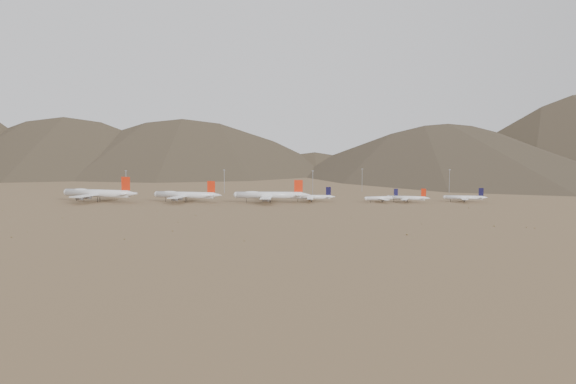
{
  "coord_description": "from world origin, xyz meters",
  "views": [
    {
      "loc": [
        3.53,
        -480.9,
        54.21
      ],
      "look_at": [
        16.77,
        30.0,
        9.72
      ],
      "focal_mm": 35.0,
      "sensor_mm": 36.0,
      "label": 1
    }
  ],
  "objects_px": {
    "widebody_centre": "(185,195)",
    "control_tower": "(298,189)",
    "widebody_east": "(269,195)",
    "narrowbody_b": "(383,198)",
    "widebody_west": "(98,193)",
    "narrowbody_a": "(312,197)"
  },
  "relations": [
    {
      "from": "widebody_centre",
      "to": "narrowbody_a",
      "type": "xyz_separation_m",
      "value": [
        117.12,
        0.78,
        -2.39
      ]
    },
    {
      "from": "widebody_centre",
      "to": "widebody_east",
      "type": "distance_m",
      "value": 77.63
    },
    {
      "from": "narrowbody_b",
      "to": "control_tower",
      "type": "bearing_deg",
      "value": 115.8
    },
    {
      "from": "widebody_west",
      "to": "narrowbody_b",
      "type": "bearing_deg",
      "value": 17.13
    },
    {
      "from": "control_tower",
      "to": "narrowbody_a",
      "type": "bearing_deg",
      "value": -83.65
    },
    {
      "from": "widebody_centre",
      "to": "control_tower",
      "type": "relative_size",
      "value": 5.48
    },
    {
      "from": "narrowbody_b",
      "to": "widebody_west",
      "type": "bearing_deg",
      "value": 164.24
    },
    {
      "from": "widebody_west",
      "to": "control_tower",
      "type": "height_order",
      "value": "widebody_west"
    },
    {
      "from": "narrowbody_a",
      "to": "control_tower",
      "type": "relative_size",
      "value": 3.51
    },
    {
      "from": "narrowbody_b",
      "to": "control_tower",
      "type": "relative_size",
      "value": 3.05
    },
    {
      "from": "widebody_east",
      "to": "widebody_centre",
      "type": "bearing_deg",
      "value": 178.12
    },
    {
      "from": "widebody_east",
      "to": "narrowbody_a",
      "type": "distance_m",
      "value": 40.81
    },
    {
      "from": "narrowbody_b",
      "to": "narrowbody_a",
      "type": "bearing_deg",
      "value": 161.0
    },
    {
      "from": "widebody_west",
      "to": "widebody_centre",
      "type": "relative_size",
      "value": 1.17
    },
    {
      "from": "widebody_west",
      "to": "widebody_east",
      "type": "distance_m",
      "value": 159.32
    },
    {
      "from": "widebody_west",
      "to": "widebody_centre",
      "type": "xyz_separation_m",
      "value": [
        81.58,
        -4.83,
        -1.33
      ]
    },
    {
      "from": "widebody_centre",
      "to": "narrowbody_b",
      "type": "bearing_deg",
      "value": 13.59
    },
    {
      "from": "narrowbody_a",
      "to": "widebody_centre",
      "type": "bearing_deg",
      "value": -175.83
    },
    {
      "from": "control_tower",
      "to": "widebody_centre",
      "type": "bearing_deg",
      "value": -141.83
    },
    {
      "from": "narrowbody_b",
      "to": "widebody_centre",
      "type": "bearing_deg",
      "value": 164.76
    },
    {
      "from": "widebody_east",
      "to": "control_tower",
      "type": "distance_m",
      "value": 97.17
    },
    {
      "from": "widebody_west",
      "to": "narrowbody_a",
      "type": "distance_m",
      "value": 198.78
    }
  ]
}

